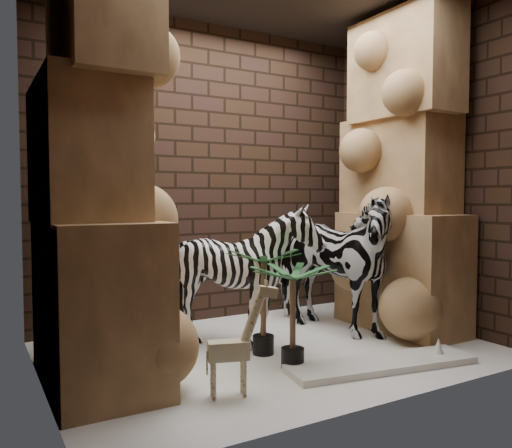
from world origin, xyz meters
TOP-DOWN VIEW (x-y plane):
  - floor at (0.00, 0.00)m, footprint 3.50×3.50m
  - wall_back at (0.00, 1.25)m, footprint 3.50×0.00m
  - wall_front at (0.00, -1.25)m, footprint 3.50×0.00m
  - wall_left at (-1.75, 0.00)m, footprint 0.00×3.00m
  - wall_right at (1.75, 0.00)m, footprint 0.00×3.00m
  - rock_pillar_left at (-1.40, 0.00)m, footprint 0.68×1.30m
  - rock_pillar_right at (1.42, 0.00)m, footprint 0.58×1.25m
  - zebra_right at (0.73, 0.23)m, footprint 0.97×1.40m
  - zebra_left at (-0.16, 0.22)m, footprint 1.03×1.25m
  - giraffe_toy at (-0.75, -0.68)m, footprint 0.41×0.24m
  - palm_front at (-0.12, -0.04)m, footprint 0.36×0.36m
  - palm_back at (-0.10, -0.44)m, footprint 0.36×0.36m
  - surfboard at (0.48, -0.75)m, footprint 1.49×0.59m

SIDE VIEW (x-z plane):
  - floor at x=0.00m, z-range 0.00..0.00m
  - surfboard at x=0.48m, z-range 0.00..0.05m
  - giraffe_toy at x=-0.75m, z-range 0.00..0.75m
  - palm_back at x=-0.10m, z-range 0.00..0.76m
  - palm_front at x=-0.12m, z-range 0.00..0.85m
  - zebra_left at x=-0.16m, z-range 0.00..1.09m
  - zebra_right at x=0.73m, z-range 0.00..1.51m
  - wall_back at x=0.00m, z-range -0.25..3.25m
  - wall_front at x=0.00m, z-range -0.25..3.25m
  - wall_left at x=-1.75m, z-range 0.00..3.00m
  - wall_right at x=1.75m, z-range 0.00..3.00m
  - rock_pillar_left at x=-1.40m, z-range 0.00..3.00m
  - rock_pillar_right at x=1.42m, z-range 0.00..3.00m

